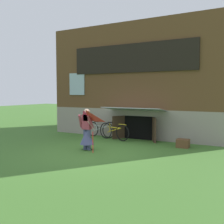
# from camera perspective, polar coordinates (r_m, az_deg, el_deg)

# --- Properties ---
(ground_plane) EXTENTS (60.00, 60.00, 0.00)m
(ground_plane) POSITION_cam_1_polar(r_m,az_deg,el_deg) (9.63, -3.35, -8.46)
(ground_plane) COLOR #3D6B28
(log_house) EXTENTS (8.75, 6.13, 5.33)m
(log_house) POSITION_cam_1_polar(r_m,az_deg,el_deg) (14.38, 8.35, 6.40)
(log_house) COLOR gray
(log_house) RESTS_ON ground_plane
(person) EXTENTS (0.60, 0.52, 1.52)m
(person) POSITION_cam_1_polar(r_m,az_deg,el_deg) (9.76, -5.46, -4.50)
(person) COLOR #474C75
(person) RESTS_ON ground_plane
(kite) EXTENTS (0.85, 0.83, 1.43)m
(kite) POSITION_cam_1_polar(r_m,az_deg,el_deg) (9.15, -5.71, -1.67)
(kite) COLOR red
(kite) RESTS_ON ground_plane
(bicycle_yellow) EXTENTS (1.70, 0.46, 0.79)m
(bicycle_yellow) POSITION_cam_1_polar(r_m,az_deg,el_deg) (11.80, 0.41, -4.20)
(bicycle_yellow) COLOR black
(bicycle_yellow) RESTS_ON ground_plane
(bicycle_silver) EXTENTS (1.64, 0.27, 0.75)m
(bicycle_silver) POSITION_cam_1_polar(r_m,az_deg,el_deg) (12.51, -2.54, -3.80)
(bicycle_silver) COLOR black
(bicycle_silver) RESTS_ON ground_plane
(wooden_crate) EXTENTS (0.46, 0.39, 0.32)m
(wooden_crate) POSITION_cam_1_polar(r_m,az_deg,el_deg) (10.56, 15.12, -6.58)
(wooden_crate) COLOR brown
(wooden_crate) RESTS_ON ground_plane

